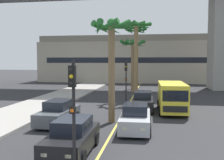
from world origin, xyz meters
TOP-DOWN VIEW (x-y plane):
  - sidewalk_left at (-8.00, 16.00)m, footprint 4.80×80.00m
  - lane_stripe_center at (0.00, 24.00)m, footprint 0.14×56.00m
  - pier_building_backdrop at (0.00, 51.21)m, footprint 39.83×8.04m
  - car_queue_front at (-1.26, 10.52)m, footprint 1.87×4.12m
  - car_queue_second at (1.45, 21.30)m, footprint 1.87×4.12m
  - car_queue_third at (1.29, 14.80)m, footprint 1.89×4.13m
  - car_queue_fourth at (-3.81, 15.59)m, footprint 1.96×4.16m
  - delivery_van at (3.80, 20.75)m, footprint 2.25×5.29m
  - traffic_light_median_near at (-0.50, 8.30)m, footprint 0.24×0.37m
  - traffic_light_median_far at (-0.19, 23.47)m, footprint 0.24×0.37m
  - palm_tree_near_median at (-0.30, 38.72)m, footprint 3.27×3.34m
  - palm_tree_mid_median at (0.46, 27.45)m, footprint 3.31×3.31m
  - palm_tree_far_median at (-0.40, 33.51)m, footprint 3.41×3.48m
  - palm_tree_farthest_median at (-0.44, 16.59)m, footprint 2.77×2.81m

SIDE VIEW (x-z plane):
  - lane_stripe_center at x=0.00m, z-range 0.00..0.01m
  - sidewalk_left at x=-8.00m, z-range 0.00..0.15m
  - car_queue_front at x=-1.26m, z-range -0.06..1.50m
  - car_queue_second at x=1.45m, z-range -0.06..1.50m
  - car_queue_third at x=1.29m, z-range -0.06..1.50m
  - car_queue_fourth at x=-3.81m, z-range -0.06..1.50m
  - delivery_van at x=3.80m, z-range 0.11..2.47m
  - traffic_light_median_near at x=-0.50m, z-range 0.61..4.81m
  - traffic_light_median_far at x=-0.19m, z-range 0.61..4.81m
  - pier_building_backdrop at x=0.00m, z-range -0.06..8.83m
  - palm_tree_farthest_median at x=-0.44m, z-range 1.86..8.76m
  - palm_tree_far_median at x=-0.40m, z-range 2.21..9.12m
  - palm_tree_mid_median at x=0.46m, z-range 2.35..10.63m
  - palm_tree_near_median at x=-0.30m, z-range 2.53..11.64m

